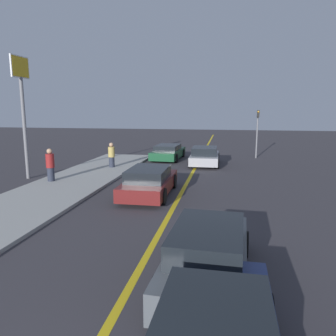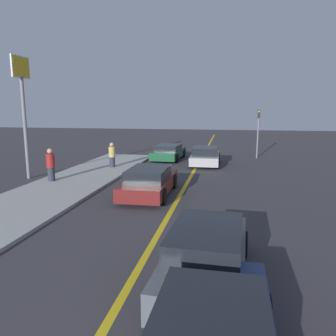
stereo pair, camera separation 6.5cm
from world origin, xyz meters
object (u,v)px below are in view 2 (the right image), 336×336
car_parked_left_lot (205,156)px  car_oncoming_far (169,152)px  car_far_distant (149,182)px  pedestrian_mid_group (112,155)px  traffic_light (258,129)px  car_ahead_center (206,254)px  pedestrian_near_curb (51,165)px  roadside_sign (22,93)px

car_parked_left_lot → car_oncoming_far: bearing=143.7°
car_far_distant → pedestrian_mid_group: 7.09m
pedestrian_mid_group → traffic_light: size_ratio=0.43×
car_oncoming_far → traffic_light: bearing=18.7°
car_ahead_center → pedestrian_mid_group: 14.80m
car_parked_left_lot → pedestrian_near_curb: 10.41m
car_far_distant → car_oncoming_far: (-1.03, 10.57, -0.05)m
pedestrian_mid_group → car_oncoming_far: bearing=58.3°
car_oncoming_far → car_far_distant: bearing=-81.4°
car_parked_left_lot → pedestrian_near_curb: pedestrian_near_curb is taller
car_far_distant → traffic_light: 13.84m
car_parked_left_lot → car_oncoming_far: 3.62m
car_parked_left_lot → roadside_sign: (-9.51, -6.21, 4.11)m
traffic_light → roadside_sign: 16.95m
car_ahead_center → roadside_sign: roadside_sign is taller
car_far_distant → car_oncoming_far: 10.63m
car_oncoming_far → pedestrian_mid_group: bearing=-118.7°
car_far_distant → roadside_sign: 8.92m
car_ahead_center → car_far_distant: car_ahead_center is taller
roadside_sign → car_oncoming_far: bearing=51.7°
car_parked_left_lot → car_oncoming_far: (-2.96, 2.09, -0.06)m
car_parked_left_lot → pedestrian_mid_group: (-5.85, -2.59, 0.29)m
car_far_distant → pedestrian_near_curb: size_ratio=2.70×
car_ahead_center → roadside_sign: size_ratio=0.68×
car_far_distant → pedestrian_mid_group: bearing=123.1°
car_ahead_center → pedestrian_near_curb: 12.17m
pedestrian_mid_group → roadside_sign: size_ratio=0.24×
roadside_sign → traffic_light: bearing=37.4°
car_ahead_center → pedestrian_near_curb: (-8.72, 8.49, 0.32)m
roadside_sign → car_ahead_center: bearing=-41.5°
car_oncoming_far → pedestrian_mid_group: size_ratio=2.89×
pedestrian_near_curb → pedestrian_mid_group: 4.86m
car_parked_left_lot → car_ahead_center: bearing=-86.9°
car_parked_left_lot → traffic_light: (3.82, 3.99, 1.70)m
car_far_distant → car_parked_left_lot: bearing=76.6°
car_far_distant → roadside_sign: (-7.59, 2.28, 4.11)m
car_oncoming_far → pedestrian_near_curb: (-4.61, -9.23, 0.41)m
car_parked_left_lot → pedestrian_mid_group: pedestrian_mid_group is taller
car_parked_left_lot → roadside_sign: size_ratio=0.63×
pedestrian_near_curb → traffic_light: bearing=44.4°
car_parked_left_lot → roadside_sign: bearing=-147.9°
car_parked_left_lot → pedestrian_mid_group: bearing=-157.2°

